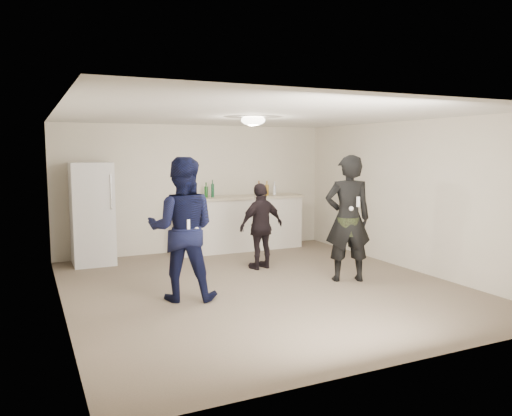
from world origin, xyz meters
name	(u,v)px	position (x,y,z in m)	size (l,w,h in m)	color
floor	(262,286)	(0.00, 0.00, 0.00)	(6.00, 6.00, 0.00)	#6B5B4C
ceiling	(262,115)	(0.00, 0.00, 2.50)	(6.00, 6.00, 0.00)	silver
wall_back	(197,188)	(0.00, 3.00, 1.25)	(6.00, 6.00, 0.00)	beige
wall_front	(404,234)	(0.00, -3.00, 1.25)	(6.00, 6.00, 0.00)	beige
wall_left	(59,212)	(-2.75, 0.00, 1.25)	(6.00, 6.00, 0.00)	beige
wall_right	(409,195)	(2.75, 0.00, 1.25)	(6.00, 6.00, 0.00)	beige
counter	(239,224)	(0.77, 2.67, 0.53)	(2.60, 0.56, 1.05)	beige
counter_top	(239,197)	(0.77, 2.67, 1.07)	(2.68, 0.64, 0.04)	beige
fridge	(92,214)	(-2.06, 2.60, 0.90)	(0.70, 0.70, 1.80)	white
fridge_handle	(111,192)	(-1.78, 2.23, 1.30)	(0.02, 0.02, 0.60)	silver
ceiling_dome	(253,120)	(0.00, 0.30, 2.45)	(0.36, 0.36, 0.16)	white
shaker	(191,194)	(-0.24, 2.61, 1.18)	(0.08, 0.08, 0.17)	silver
man	(182,229)	(-1.24, -0.11, 0.96)	(0.93, 0.73, 1.92)	#101542
woman	(348,218)	(1.35, -0.24, 0.97)	(0.71, 0.46, 1.94)	black
camo_shorts	(348,226)	(1.35, -0.24, 0.85)	(0.34, 0.34, 0.28)	#2A391A
spectator	(261,226)	(0.49, 1.03, 0.73)	(0.85, 0.36, 1.46)	black
remote_man	(188,225)	(-1.24, -0.39, 1.05)	(0.04, 0.04, 0.15)	white
nunchuk_man	(197,230)	(-1.12, -0.36, 0.98)	(0.07, 0.07, 0.07)	white
remote_woman	(358,202)	(1.35, -0.49, 1.25)	(0.04, 0.04, 0.15)	white
nunchuk_woman	(351,209)	(1.25, -0.46, 1.15)	(0.07, 0.07, 0.07)	white
bottle_cluster	(245,190)	(0.92, 2.71, 1.20)	(1.53, 0.28, 0.27)	brown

